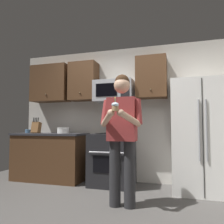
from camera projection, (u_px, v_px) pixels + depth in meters
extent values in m
plane|color=#474442|center=(92.00, 215.00, 2.67)|extent=(6.00, 6.00, 0.00)
cube|color=beige|center=(125.00, 114.00, 4.42)|extent=(4.40, 0.10, 2.60)
cube|color=black|center=(112.00, 159.00, 4.04)|extent=(0.76, 0.66, 0.92)
cube|color=black|center=(107.00, 165.00, 3.72)|extent=(0.48, 0.01, 0.28)
cylinder|color=#99999E|center=(106.00, 153.00, 3.71)|extent=(0.60, 0.03, 0.03)
cylinder|color=black|center=(100.00, 134.00, 3.99)|extent=(0.18, 0.18, 0.01)
cylinder|color=black|center=(120.00, 134.00, 3.88)|extent=(0.18, 0.18, 0.01)
cylinder|color=black|center=(105.00, 133.00, 4.25)|extent=(0.18, 0.18, 0.01)
cylinder|color=black|center=(124.00, 133.00, 4.15)|extent=(0.18, 0.18, 0.01)
cube|color=#9EA0A5|center=(114.00, 91.00, 4.24)|extent=(0.74, 0.40, 0.40)
cube|color=black|center=(106.00, 90.00, 4.07)|extent=(0.40, 0.01, 0.24)
cube|color=black|center=(125.00, 89.00, 3.97)|extent=(0.16, 0.01, 0.30)
cube|color=white|center=(201.00, 136.00, 3.60)|extent=(0.90, 0.72, 1.80)
cylinder|color=gray|center=(199.00, 130.00, 3.27)|extent=(0.02, 0.02, 0.90)
cylinder|color=gray|center=(207.00, 130.00, 3.24)|extent=(0.02, 0.02, 0.90)
cube|color=black|center=(203.00, 137.00, 3.25)|extent=(0.01, 0.01, 1.74)
cube|color=#4C301C|center=(51.00, 84.00, 4.70)|extent=(0.80, 0.34, 0.76)
sphere|color=brown|center=(46.00, 94.00, 4.51)|extent=(0.03, 0.03, 0.03)
cube|color=#4C301C|center=(84.00, 82.00, 4.48)|extent=(0.55, 0.34, 0.76)
sphere|color=brown|center=(80.00, 93.00, 4.30)|extent=(0.03, 0.03, 0.03)
cube|color=#4C301C|center=(151.00, 78.00, 4.10)|extent=(0.55, 0.34, 0.76)
sphere|color=brown|center=(150.00, 89.00, 3.91)|extent=(0.03, 0.03, 0.03)
cube|color=#4C301C|center=(50.00, 157.00, 4.43)|extent=(1.40, 0.62, 0.88)
cube|color=#2D2D33|center=(50.00, 134.00, 4.46)|extent=(1.44, 0.66, 0.04)
cube|color=brown|center=(36.00, 128.00, 4.50)|extent=(0.16, 0.15, 0.24)
cylinder|color=black|center=(33.00, 120.00, 4.51)|extent=(0.02, 0.04, 0.09)
cylinder|color=black|center=(35.00, 120.00, 4.50)|extent=(0.02, 0.04, 0.09)
cylinder|color=black|center=(37.00, 120.00, 4.48)|extent=(0.02, 0.04, 0.09)
cylinder|color=black|center=(38.00, 120.00, 4.47)|extent=(0.02, 0.04, 0.09)
cylinder|color=white|center=(63.00, 131.00, 4.36)|extent=(0.22, 0.22, 0.10)
torus|color=white|center=(63.00, 128.00, 4.36)|extent=(0.23, 0.23, 0.01)
cylinder|color=#4C7299|center=(29.00, 131.00, 4.65)|extent=(0.15, 0.15, 0.07)
torus|color=#4C7299|center=(29.00, 130.00, 4.65)|extent=(0.16, 0.16, 0.01)
cylinder|color=#262628|center=(115.00, 173.00, 2.99)|extent=(0.15, 0.15, 0.86)
cylinder|color=#262628|center=(130.00, 174.00, 2.93)|extent=(0.15, 0.15, 0.86)
cube|color=maroon|center=(122.00, 119.00, 3.01)|extent=(0.38, 0.22, 0.58)
sphere|color=tan|center=(122.00, 85.00, 3.04)|extent=(0.22, 0.22, 0.22)
sphere|color=#382314|center=(122.00, 82.00, 3.05)|extent=(0.20, 0.20, 0.20)
cylinder|color=maroon|center=(105.00, 112.00, 3.05)|extent=(0.15, 0.18, 0.35)
cylinder|color=tan|center=(107.00, 119.00, 2.87)|extent=(0.26, 0.33, 0.21)
sphere|color=tan|center=(111.00, 113.00, 2.72)|extent=(0.09, 0.09, 0.09)
cylinder|color=maroon|center=(138.00, 112.00, 2.92)|extent=(0.15, 0.18, 0.35)
cylinder|color=tan|center=(130.00, 119.00, 2.78)|extent=(0.26, 0.33, 0.21)
sphere|color=tan|center=(120.00, 113.00, 2.69)|extent=(0.09, 0.09, 0.09)
cylinder|color=#A87F56|center=(115.00, 109.00, 2.69)|extent=(0.08, 0.08, 0.06)
ellipsoid|color=silver|center=(115.00, 105.00, 2.69)|extent=(0.09, 0.09, 0.06)
cylinder|color=#4CBF66|center=(115.00, 101.00, 2.69)|extent=(0.01, 0.01, 0.06)
ellipsoid|color=#FFD159|center=(115.00, 98.00, 2.70)|extent=(0.01, 0.01, 0.02)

